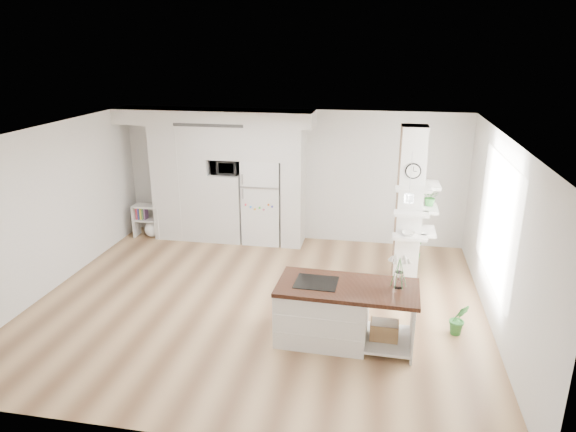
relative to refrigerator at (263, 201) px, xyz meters
name	(u,v)px	position (x,y,z in m)	size (l,w,h in m)	color
floor	(258,303)	(0.53, -2.68, -0.88)	(7.00, 6.00, 0.01)	tan
room	(256,191)	(0.53, -2.68, 0.98)	(7.04, 6.04, 2.72)	white
cabinet_wall	(218,169)	(-0.92, -0.01, 0.63)	(4.00, 0.71, 2.70)	white
refrigerator	(263,201)	(0.00, 0.00, 0.00)	(0.78, 0.69, 1.75)	white
column	(415,209)	(2.90, -1.55, 0.48)	(0.69, 0.90, 2.70)	silver
window	(497,221)	(4.00, -2.38, 0.62)	(2.40, 2.40, 0.00)	white
pendant_light	(373,176)	(2.23, -2.53, 1.24)	(0.12, 0.12, 0.10)	white
kitchen_island	(331,311)	(1.77, -3.53, -0.43)	(1.91, 0.95, 1.42)	white
bookshelf	(150,223)	(-2.45, -0.18, -0.57)	(0.59, 0.35, 0.70)	white
floor_plant_a	(459,319)	(3.52, -3.06, -0.64)	(0.26, 0.21, 0.48)	#317B33
floor_plant_b	(413,251)	(3.00, -0.67, -0.61)	(0.30, 0.30, 0.53)	#317B33
microwave	(226,167)	(-0.75, -0.06, 0.69)	(0.54, 0.37, 0.30)	#2D2D2D
shelf_plant	(431,197)	(3.15, -1.38, 0.65)	(0.27, 0.23, 0.30)	#317B33
decor_bowl	(409,234)	(2.82, -1.78, 0.13)	(0.22, 0.22, 0.05)	white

